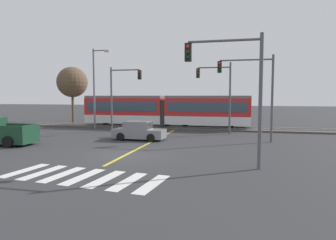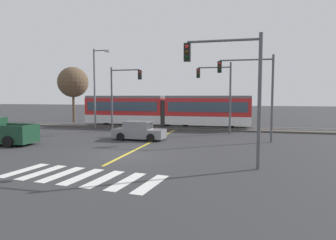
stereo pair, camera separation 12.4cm
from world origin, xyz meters
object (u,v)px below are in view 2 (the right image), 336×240
Objects in this scene: traffic_light_mid_right at (254,84)px; traffic_light_near_right at (234,80)px; sedan_crossing at (139,131)px; traffic_light_far_right at (219,88)px; traffic_light_far_left at (121,89)px; light_rail_tram at (165,110)px; street_lamp_west at (96,84)px; bare_tree_far_west at (73,82)px.

traffic_light_mid_right is 9.28m from traffic_light_near_right.
traffic_light_far_right is (6.04, 5.48, 3.64)m from sedan_crossing.
traffic_light_far_left is (-12.57, 3.82, -0.21)m from traffic_light_mid_right.
traffic_light_mid_right is at bearing -42.05° from light_rail_tram.
traffic_light_near_right is (7.72, -8.06, 3.64)m from sedan_crossing.
street_lamp_west reaches higher than bare_tree_far_west.
light_rail_tram is 2.77× the size of traffic_light_mid_right.
traffic_light_far_right is (6.21, -3.91, 2.30)m from light_rail_tram.
traffic_light_near_right reaches higher than light_rail_tram.
sedan_crossing is 7.07m from traffic_light_far_left.
street_lamp_west is (-16.27, 5.67, 0.40)m from traffic_light_mid_right.
sedan_crossing is at bearing -43.04° from street_lamp_west.
traffic_light_far_right is at bearing 42.23° from sedan_crossing.
traffic_light_near_right is 21.13m from street_lamp_west.
traffic_light_far_left is 0.99× the size of traffic_light_near_right.
bare_tree_far_west is at bearing 151.98° from traffic_light_mid_right.
traffic_light_mid_right is 17.24m from street_lamp_west.
traffic_light_mid_right is 1.04× the size of traffic_light_far_left.
traffic_light_near_right reaches higher than traffic_light_far_left.
traffic_light_mid_right is (8.99, 1.13, 3.76)m from sedan_crossing.
bare_tree_far_west is (-13.93, 4.03, 3.39)m from light_rail_tram.
traffic_light_far_right is 13.40m from street_lamp_west.
bare_tree_far_west is (-6.82, 6.62, 0.57)m from street_lamp_west.
street_lamp_west is (-3.70, 1.85, 0.61)m from traffic_light_far_left.
light_rail_tram is 12.57m from traffic_light_mid_right.
traffic_light_mid_right is at bearing -16.92° from traffic_light_far_left.
traffic_light_far_left is 0.86× the size of bare_tree_far_west.
bare_tree_far_west is (-23.09, 12.29, 0.97)m from traffic_light_mid_right.
traffic_light_far_left is 0.75× the size of street_lamp_west.
sedan_crossing is at bearing -54.10° from traffic_light_far_left.
light_rail_tram is 7.69m from traffic_light_far_right.
traffic_light_near_right is 13.65m from traffic_light_far_right.
sedan_crossing is at bearing -43.58° from bare_tree_far_west.
traffic_light_near_right is at bearing -82.92° from traffic_light_far_right.
traffic_light_mid_right is at bearing -55.90° from traffic_light_far_right.
sedan_crossing is 0.56× the size of bare_tree_far_west.
traffic_light_near_right is at bearing -49.02° from traffic_light_far_left.
bare_tree_far_west is at bearing 163.87° from light_rail_tram.
bare_tree_far_west is (-20.14, 7.94, 1.09)m from traffic_light_far_right.
traffic_light_near_right reaches higher than sedan_crossing.
traffic_light_far_right is 21.68m from bare_tree_far_west.
street_lamp_west reaches higher than traffic_light_far_right.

